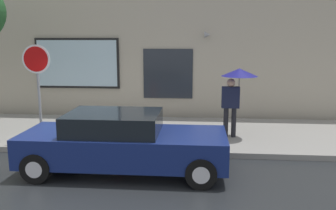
{
  "coord_description": "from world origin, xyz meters",
  "views": [
    {
      "loc": [
        2.81,
        -7.68,
        3.0
      ],
      "look_at": [
        1.99,
        1.8,
        1.2
      ],
      "focal_mm": 38.24,
      "sensor_mm": 36.0,
      "label": 1
    }
  ],
  "objects": [
    {
      "name": "building_facade",
      "position": [
        -0.01,
        5.5,
        3.48
      ],
      "size": [
        20.0,
        0.67,
        7.0
      ],
      "color": "#B2A893",
      "rests_on": "ground"
    },
    {
      "name": "parked_car",
      "position": [
        1.13,
        -0.08,
        0.68
      ],
      "size": [
        4.53,
        1.8,
        1.37
      ],
      "color": "navy",
      "rests_on": "ground"
    },
    {
      "name": "sidewalk",
      "position": [
        0.0,
        3.0,
        0.07
      ],
      "size": [
        20.0,
        4.0,
        0.15
      ],
      "primitive_type": "cube",
      "color": "gray",
      "rests_on": "ground"
    },
    {
      "name": "ground_plane",
      "position": [
        0.0,
        0.0,
        0.0
      ],
      "size": [
        60.0,
        60.0,
        0.0
      ],
      "primitive_type": "plane",
      "color": "black"
    },
    {
      "name": "pedestrian_with_umbrella",
      "position": [
        3.88,
        2.52,
        1.74
      ],
      "size": [
        1.02,
        1.02,
        1.99
      ],
      "color": "black",
      "rests_on": "sidewalk"
    },
    {
      "name": "fire_hydrant",
      "position": [
        0.68,
        1.62,
        0.55
      ],
      "size": [
        0.3,
        0.44,
        0.82
      ],
      "color": "red",
      "rests_on": "sidewalk"
    },
    {
      "name": "stop_sign",
      "position": [
        -1.47,
        1.46,
        2.04
      ],
      "size": [
        0.76,
        0.1,
        2.67
      ],
      "color": "gray",
      "rests_on": "sidewalk"
    }
  ]
}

